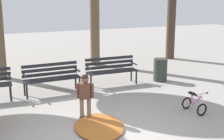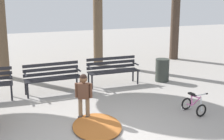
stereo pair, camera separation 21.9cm
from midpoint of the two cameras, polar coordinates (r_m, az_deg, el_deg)
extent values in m
plane|color=gray|center=(6.47, 0.24, -12.06)|extent=(36.00, 36.00, 0.00)
cylinder|color=black|center=(8.89, -16.73, -3.87)|extent=(0.05, 0.05, 0.44)
cylinder|color=black|center=(9.24, -16.79, -3.22)|extent=(0.05, 0.05, 0.44)
cube|color=black|center=(8.96, -16.94, -1.09)|extent=(0.07, 0.40, 0.03)
cube|color=#232328|center=(9.35, -9.98, -1.24)|extent=(1.60, 0.12, 0.03)
cube|color=#232328|center=(9.23, -9.81, -1.42)|extent=(1.60, 0.12, 0.03)
cube|color=#232328|center=(9.12, -9.62, -1.60)|extent=(1.60, 0.12, 0.03)
cube|color=#232328|center=(9.01, -9.43, -1.78)|extent=(1.60, 0.12, 0.03)
cube|color=#232328|center=(9.36, -10.07, -0.59)|extent=(1.60, 0.10, 0.09)
cube|color=#232328|center=(9.33, -10.10, 0.20)|extent=(1.60, 0.10, 0.09)
cube|color=#232328|center=(9.30, -10.14, 1.00)|extent=(1.60, 0.10, 0.09)
cylinder|color=black|center=(9.29, -4.93, -2.59)|extent=(0.05, 0.05, 0.44)
cylinder|color=black|center=(9.62, -5.62, -2.04)|extent=(0.05, 0.05, 0.44)
cube|color=black|center=(9.35, -5.33, 0.05)|extent=(0.05, 0.40, 0.03)
cylinder|color=black|center=(8.95, -14.07, -3.59)|extent=(0.05, 0.05, 0.44)
cylinder|color=black|center=(9.29, -14.46, -2.98)|extent=(0.05, 0.05, 0.44)
cube|color=black|center=(9.01, -14.42, -0.85)|extent=(0.05, 0.40, 0.03)
cube|color=#232328|center=(10.03, 0.54, -0.02)|extent=(1.60, 0.09, 0.03)
cube|color=#232328|center=(9.92, 0.80, -0.17)|extent=(1.60, 0.09, 0.03)
cube|color=#232328|center=(9.81, 1.06, -0.33)|extent=(1.60, 0.09, 0.03)
cube|color=#232328|center=(9.71, 1.32, -0.48)|extent=(1.60, 0.09, 0.03)
cube|color=#232328|center=(10.04, 0.46, 0.59)|extent=(1.60, 0.07, 0.09)
cube|color=#232328|center=(10.01, 0.46, 1.33)|extent=(1.60, 0.07, 0.09)
cube|color=#232328|center=(9.99, 0.46, 2.08)|extent=(1.60, 0.07, 0.09)
cylinder|color=black|center=(10.08, 5.22, -1.30)|extent=(0.05, 0.05, 0.44)
cylinder|color=black|center=(10.39, 4.35, -0.82)|extent=(0.05, 0.05, 0.44)
cube|color=black|center=(10.14, 4.82, 1.13)|extent=(0.05, 0.40, 0.03)
cylinder|color=black|center=(9.53, -2.91, -2.13)|extent=(0.05, 0.05, 0.44)
cylinder|color=black|center=(9.86, -3.56, -1.60)|extent=(0.05, 0.05, 0.44)
cube|color=black|center=(9.60, -3.27, 0.44)|extent=(0.05, 0.40, 0.03)
cylinder|color=#7F664C|center=(7.34, -3.49, -6.85)|extent=(0.09, 0.09, 0.48)
cube|color=black|center=(7.42, -3.47, -8.37)|extent=(0.15, 0.18, 0.06)
cylinder|color=#7F664C|center=(7.37, -4.78, -6.79)|extent=(0.09, 0.09, 0.48)
cube|color=black|center=(7.44, -4.75, -8.31)|extent=(0.15, 0.18, 0.06)
cube|color=brown|center=(7.22, -4.19, -3.72)|extent=(0.29, 0.25, 0.35)
sphere|color=brown|center=(7.14, -4.23, -1.59)|extent=(0.18, 0.18, 0.18)
sphere|color=black|center=(7.13, -4.24, -1.38)|extent=(0.17, 0.17, 0.17)
cylinder|color=brown|center=(7.19, -2.91, -3.69)|extent=(0.07, 0.07, 0.33)
cylinder|color=brown|center=(7.25, -5.47, -3.59)|extent=(0.07, 0.07, 0.33)
torus|color=black|center=(7.77, 16.36, -6.92)|extent=(0.30, 0.07, 0.30)
cylinder|color=silver|center=(7.77, 16.36, -6.92)|extent=(0.05, 0.04, 0.04)
torus|color=black|center=(8.13, 13.84, -5.85)|extent=(0.30, 0.07, 0.30)
cylinder|color=silver|center=(8.13, 13.84, -5.85)|extent=(0.05, 0.04, 0.04)
torus|color=white|center=(8.23, 14.39, -6.34)|extent=(0.11, 0.03, 0.11)
torus|color=white|center=(8.09, 13.21, -6.61)|extent=(0.11, 0.03, 0.11)
cylinder|color=pink|center=(7.84, 15.54, -5.37)|extent=(0.06, 0.31, 0.32)
cylinder|color=pink|center=(7.96, 14.75, -5.19)|extent=(0.04, 0.08, 0.27)
cylinder|color=pink|center=(8.06, 14.31, -5.98)|extent=(0.05, 0.20, 0.05)
cylinder|color=silver|center=(7.73, 16.33, -5.77)|extent=(0.04, 0.07, 0.32)
cylinder|color=pink|center=(7.82, 15.48, -4.64)|extent=(0.06, 0.32, 0.05)
cube|color=black|center=(7.92, 14.72, -4.12)|extent=(0.11, 0.18, 0.04)
cylinder|color=silver|center=(7.68, 16.33, -4.25)|extent=(0.34, 0.06, 0.02)
cylinder|color=black|center=(7.80, 17.25, -4.05)|extent=(0.05, 0.04, 0.04)
cylinder|color=black|center=(7.57, 15.39, -4.45)|extent=(0.05, 0.04, 0.04)
ellipsoid|color=#9E5623|center=(6.94, -1.77, -9.91)|extent=(1.37, 1.70, 0.07)
cylinder|color=#2D332D|center=(10.49, 9.50, -0.02)|extent=(0.44, 0.44, 0.73)
cylinder|color=brown|center=(11.21, -18.63, 7.89)|extent=(0.35, 0.35, 3.64)
cylinder|color=brown|center=(12.52, -2.04, 10.74)|extent=(0.37, 0.37, 4.36)
cylinder|color=#423328|center=(13.97, 11.72, 11.04)|extent=(0.37, 0.37, 4.49)
camera|label=1|loc=(0.11, -89.24, 0.18)|focal=51.46mm
camera|label=2|loc=(0.11, 90.76, -0.18)|focal=51.46mm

